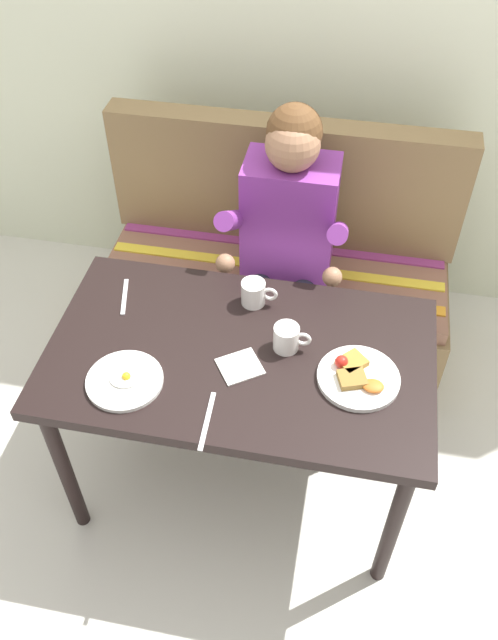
{
  "coord_description": "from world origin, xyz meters",
  "views": [
    {
      "loc": [
        0.28,
        -1.31,
        2.25
      ],
      "look_at": [
        0.0,
        0.15,
        0.72
      ],
      "focal_mm": 36.81,
      "sensor_mm": 36.0,
      "label": 1
    }
  ],
  "objects": [
    {
      "name": "knife",
      "position": [
        -0.04,
        -0.27,
        0.73
      ],
      "size": [
        0.02,
        0.2,
        0.0
      ],
      "primitive_type": "cube",
      "rotation": [
        0.0,
        0.0,
        0.04
      ],
      "color": "silver",
      "rests_on": "table"
    },
    {
      "name": "ground_plane",
      "position": [
        0.0,
        0.0,
        0.0
      ],
      "size": [
        8.0,
        8.0,
        0.0
      ],
      "primitive_type": "plane",
      "color": "beige"
    },
    {
      "name": "back_wall",
      "position": [
        0.0,
        1.27,
        1.3
      ],
      "size": [
        4.4,
        0.1,
        2.6
      ],
      "primitive_type": "cube",
      "color": "beige",
      "rests_on": "ground"
    },
    {
      "name": "table",
      "position": [
        0.0,
        0.0,
        0.65
      ],
      "size": [
        1.2,
        0.7,
        0.73
      ],
      "color": "black",
      "rests_on": "ground"
    },
    {
      "name": "couch",
      "position": [
        0.0,
        0.76,
        0.33
      ],
      "size": [
        1.44,
        0.56,
        1.0
      ],
      "color": "olive",
      "rests_on": "ground"
    },
    {
      "name": "napkin",
      "position": [
        0.01,
        -0.06,
        0.73
      ],
      "size": [
        0.16,
        0.16,
        0.01
      ],
      "primitive_type": "cube",
      "rotation": [
        0.0,
        0.0,
        0.6
      ],
      "color": "silver",
      "rests_on": "table"
    },
    {
      "name": "coffee_mug_second",
      "position": [
        0.01,
        0.22,
        0.78
      ],
      "size": [
        0.12,
        0.08,
        0.09
      ],
      "color": "white",
      "rests_on": "table"
    },
    {
      "name": "person",
      "position": [
        0.06,
        0.59,
        0.74
      ],
      "size": [
        0.45,
        0.61,
        1.21
      ],
      "color": "#7C318D",
      "rests_on": "ground"
    },
    {
      "name": "coffee_mug",
      "position": [
        0.14,
        0.05,
        0.78
      ],
      "size": [
        0.12,
        0.08,
        0.09
      ],
      "color": "white",
      "rests_on": "table"
    },
    {
      "name": "plate_breakfast",
      "position": [
        0.36,
        -0.04,
        0.74
      ],
      "size": [
        0.25,
        0.25,
        0.05
      ],
      "color": "white",
      "rests_on": "table"
    },
    {
      "name": "fork",
      "position": [
        -0.43,
        0.17,
        0.73
      ],
      "size": [
        0.05,
        0.17,
        0.0
      ],
      "primitive_type": "cube",
      "rotation": [
        0.0,
        0.0,
        0.25
      ],
      "color": "silver",
      "rests_on": "table"
    },
    {
      "name": "plate_eggs",
      "position": [
        -0.31,
        -0.18,
        0.74
      ],
      "size": [
        0.23,
        0.23,
        0.04
      ],
      "color": "white",
      "rests_on": "table"
    }
  ]
}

